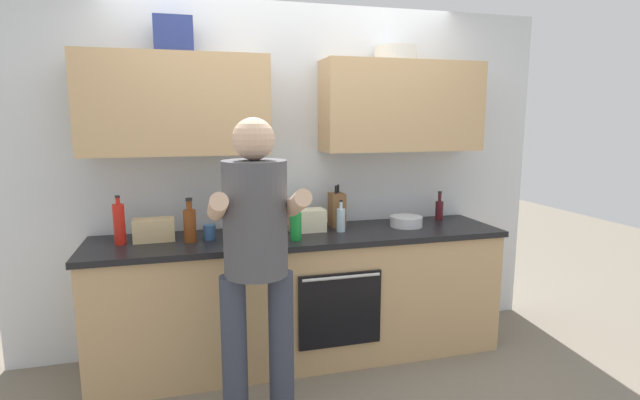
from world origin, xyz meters
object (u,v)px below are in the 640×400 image
object	(u,v)px
bottle_soda	(296,226)
grocery_bag_bread	(154,230)
bottle_vinegar	(190,224)
grocery_bag_produce	(243,223)
bottle_water	(341,219)
potted_herb	(265,209)
grocery_bag_rice	(307,220)
mixing_bowl	(406,221)
person_standing	(256,249)
bottle_hotsauce	(119,224)
knife_block	(337,210)
bottle_wine	(439,209)
cup_tea	(210,232)

from	to	relation	value
bottle_soda	grocery_bag_bread	world-z (taller)	bottle_soda
bottle_vinegar	grocery_bag_produce	distance (m)	0.34
bottle_water	bottle_vinegar	world-z (taller)	bottle_vinegar
potted_herb	grocery_bag_rice	size ratio (longest dim) A/B	1.16
mixing_bowl	grocery_bag_produce	distance (m)	1.22
grocery_bag_bread	bottle_vinegar	bearing A→B (deg)	-23.57
bottle_soda	mixing_bowl	world-z (taller)	bottle_soda
grocery_bag_produce	grocery_bag_rice	size ratio (longest dim) A/B	0.95
bottle_vinegar	bottle_soda	bearing A→B (deg)	-11.32
person_standing	bottle_vinegar	bearing A→B (deg)	116.75
bottle_water	mixing_bowl	size ratio (longest dim) A/B	0.95
bottle_vinegar	bottle_hotsauce	xyz separation A→B (m)	(-0.43, 0.06, 0.02)
person_standing	potted_herb	size ratio (longest dim) A/B	5.90
bottle_hotsauce	bottle_water	bearing A→B (deg)	-1.40
person_standing	grocery_bag_rice	distance (m)	0.88
person_standing	knife_block	xyz separation A→B (m)	(0.72, 0.85, 0.02)
bottle_vinegar	bottle_wine	distance (m)	1.90
bottle_hotsauce	knife_block	size ratio (longest dim) A/B	1.01
person_standing	potted_herb	world-z (taller)	person_standing
bottle_soda	grocery_bag_produce	world-z (taller)	grocery_bag_produce
person_standing	grocery_bag_rice	bearing A→B (deg)	58.11
person_standing	grocery_bag_rice	xyz separation A→B (m)	(0.47, 0.75, -0.02)
cup_tea	knife_block	distance (m)	0.94
cup_tea	bottle_water	bearing A→B (deg)	-0.66
grocery_bag_rice	bottle_water	bearing A→B (deg)	-16.69
grocery_bag_produce	grocery_bag_bread	world-z (taller)	grocery_bag_produce
knife_block	bottle_water	bearing A→B (deg)	-97.70
bottle_hotsauce	cup_tea	world-z (taller)	bottle_hotsauce
bottle_wine	knife_block	bearing A→B (deg)	-179.46
bottle_vinegar	knife_block	world-z (taller)	knife_block
potted_herb	bottle_water	bearing A→B (deg)	-16.43
bottle_vinegar	grocery_bag_rice	bearing A→B (deg)	6.49
bottle_water	knife_block	bearing A→B (deg)	82.30
bottle_vinegar	bottle_soda	xyz separation A→B (m)	(0.67, -0.13, -0.02)
bottle_vinegar	grocery_bag_bread	distance (m)	0.25
bottle_vinegar	potted_herb	xyz separation A→B (m)	(0.51, 0.17, 0.04)
mixing_bowl	knife_block	size ratio (longest dim) A/B	0.77
bottle_hotsauce	bottle_wine	distance (m)	2.33
bottle_soda	potted_herb	world-z (taller)	potted_herb
person_standing	bottle_water	world-z (taller)	person_standing
grocery_bag_produce	bottle_soda	bearing A→B (deg)	-10.93
bottle_hotsauce	person_standing	bearing A→B (deg)	-43.31
cup_tea	grocery_bag_bread	xyz separation A→B (m)	(-0.35, 0.07, 0.02)
bottle_vinegar	grocery_bag_bread	xyz separation A→B (m)	(-0.23, 0.10, -0.05)
bottle_water	mixing_bowl	distance (m)	0.52
potted_herb	grocery_bag_rice	bearing A→B (deg)	-16.22
person_standing	mixing_bowl	bearing A→B (deg)	30.33
grocery_bag_rice	knife_block	bearing A→B (deg)	20.87
person_standing	bottle_hotsauce	world-z (taller)	person_standing
bottle_wine	grocery_bag_produce	bearing A→B (deg)	-170.45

